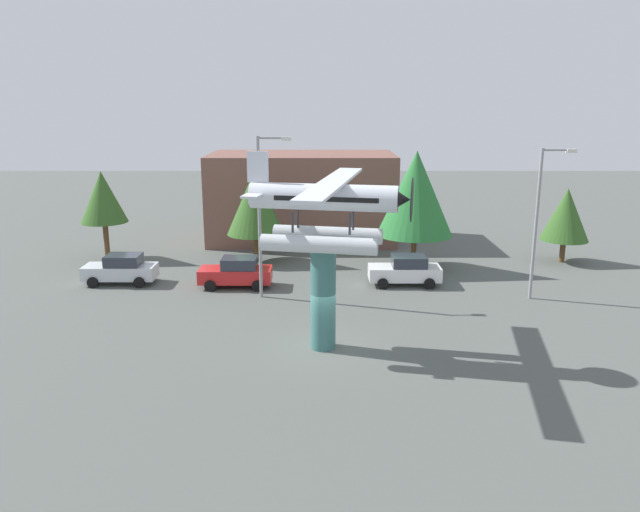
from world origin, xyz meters
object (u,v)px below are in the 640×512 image
Objects in this scene: streetlight_primary at (260,207)px; tree_far_east at (563,214)px; car_mid_red at (234,272)px; storefront_building at (299,197)px; streetlight_secondary at (537,213)px; car_near_silver at (118,269)px; tree_west at (99,197)px; tree_center_back at (413,193)px; car_far_white at (403,270)px; display_pedestal at (320,298)px; tree_east at (252,203)px; floatplane_monument at (323,209)px.

streetlight_primary is 1.76× the size of tree_far_east.
storefront_building is (3.49, 12.87, 2.45)m from car_mid_red.
car_near_silver is at bearing 173.06° from streetlight_secondary.
tree_center_back reaches higher than tree_west.
car_mid_red is at bearing 2.47° from car_far_white.
streetlight_secondary is 1.64× the size of tree_far_east.
car_mid_red is 1.00× the size of car_far_white.
display_pedestal is 0.32× the size of storefront_building.
tree_center_back is (9.12, 5.97, -0.15)m from streetlight_primary.
display_pedestal is 8.38m from streetlight_primary.
tree_east is (7.51, 5.14, 3.15)m from car_near_silver.
car_far_white is 0.68× the size of tree_east.
car_near_silver is 1.00× the size of car_mid_red.
car_far_white is at bearing 16.07° from streetlight_primary.
car_far_white is at bearing 74.58° from floatplane_monument.
display_pedestal is 0.52× the size of streetlight_primary.
floatplane_monument reaches higher than tree_center_back.
tree_west is (-19.70, 6.23, 3.37)m from car_far_white.
car_mid_red is 4.92m from streetlight_primary.
tree_far_east reaches higher than car_far_white.
car_near_silver is 28.67m from tree_far_east.
streetlight_primary is (-8.12, -2.34, 4.17)m from car_far_white.
streetlight_secondary reaches higher than car_mid_red.
display_pedestal is 21.98m from tree_far_east.
display_pedestal is 13.75m from streetlight_secondary.
streetlight_primary reaches higher than display_pedestal.
streetlight_secondary is 8.47m from tree_center_back.
car_mid_red is at bearing 118.71° from display_pedestal.
car_near_silver is at bearing -64.51° from tree_west.
car_far_white is 0.48× the size of streetlight_primary.
car_near_silver is at bearing -169.87° from tree_far_east.
tree_far_east is at bearing -1.76° from tree_west.
tree_far_east is (16.06, 14.86, -2.98)m from floatplane_monument.
tree_far_east is at bearing -154.94° from car_far_white.
tree_center_back is at bearing -49.93° from storefront_building.
car_near_silver is at bearing -169.27° from tree_center_back.
streetlight_secondary is (23.55, -2.87, 3.86)m from car_near_silver.
display_pedestal is 22.08m from storefront_building.
floatplane_monument is 15.80m from tree_east.
floatplane_monument is at bearing -148.76° from streetlight_secondary.
display_pedestal is at bearing -86.08° from storefront_building.
car_mid_red is 13.56m from storefront_building.
tree_east is at bearing -112.47° from storefront_building.
display_pedestal is 1.08× the size of car_far_white.
streetlight_primary is at bearing 163.47° from car_near_silver.
streetlight_secondary is (6.71, -2.62, 3.86)m from car_far_white.
car_far_white is 8.17m from streetlight_secondary.
tree_center_back reaches higher than tree_east.
streetlight_primary is at bearing -81.08° from tree_east.
car_near_silver is 0.55× the size of tree_center_back.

